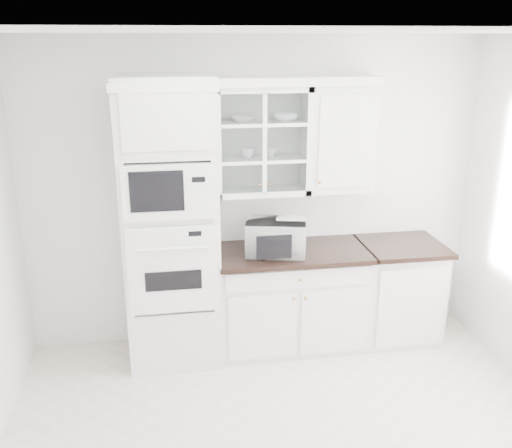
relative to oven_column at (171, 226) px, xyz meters
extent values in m
cube|color=white|center=(0.75, 0.32, 0.15)|extent=(4.00, 0.02, 2.70)
cube|color=white|center=(0.75, -1.42, 1.49)|extent=(4.00, 3.50, 0.02)
cube|color=silver|center=(0.00, 0.01, 0.00)|extent=(0.76, 0.65, 2.40)
cube|color=white|center=(0.00, -0.33, -0.26)|extent=(0.70, 0.03, 0.72)
cube|color=black|center=(0.00, -0.35, -0.34)|extent=(0.44, 0.01, 0.16)
cube|color=white|center=(0.00, -0.33, 0.37)|extent=(0.70, 0.03, 0.43)
cube|color=black|center=(-0.09, -0.35, 0.39)|extent=(0.40, 0.01, 0.31)
cube|color=silver|center=(1.03, 0.03, -0.76)|extent=(1.30, 0.60, 0.88)
cube|color=black|center=(1.03, 0.00, -0.30)|extent=(1.32, 0.67, 0.04)
cube|color=silver|center=(2.03, 0.03, -0.76)|extent=(0.70, 0.60, 0.88)
cube|color=black|center=(2.03, 0.00, -0.30)|extent=(0.72, 0.67, 0.04)
cube|color=silver|center=(0.78, 0.17, 0.65)|extent=(0.80, 0.33, 0.90)
cube|color=silver|center=(0.78, 0.17, 0.50)|extent=(0.74, 0.29, 0.02)
cube|color=silver|center=(0.78, 0.17, 0.80)|extent=(0.74, 0.29, 0.02)
cube|color=silver|center=(1.46, 0.17, 0.65)|extent=(0.55, 0.33, 0.90)
cube|color=white|center=(0.68, 0.14, 1.14)|extent=(2.14, 0.38, 0.07)
imported|color=white|center=(0.88, -0.02, -0.13)|extent=(0.58, 0.52, 0.29)
imported|color=white|center=(0.62, 0.17, 0.83)|extent=(0.23, 0.23, 0.05)
imported|color=white|center=(0.98, 0.15, 0.84)|extent=(0.24, 0.24, 0.07)
imported|color=white|center=(0.66, 0.16, 0.55)|extent=(0.12, 0.12, 0.09)
imported|color=white|center=(0.86, 0.15, 0.55)|extent=(0.10, 0.10, 0.08)
camera|label=1|loc=(-0.01, -4.48, 1.48)|focal=40.00mm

